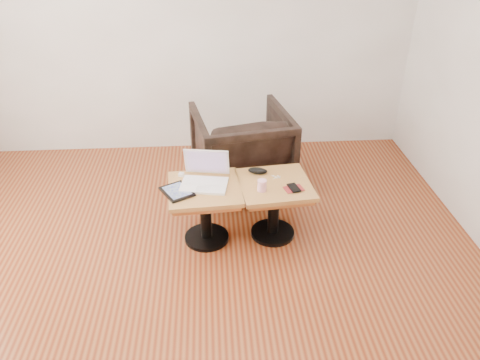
{
  "coord_description": "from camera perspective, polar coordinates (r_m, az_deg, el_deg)",
  "views": [
    {
      "loc": [
        0.19,
        -2.42,
        2.33
      ],
      "look_at": [
        0.39,
        0.57,
        0.54
      ],
      "focal_mm": 35.0,
      "sensor_mm": 36.0,
      "label": 1
    }
  ],
  "objects": [
    {
      "name": "striped_cup",
      "position": [
        3.44,
        2.7,
        -0.67
      ],
      "size": [
        0.08,
        0.08,
        0.09
      ],
      "primitive_type": "cylinder",
      "rotation": [
        0.0,
        0.0,
        -0.13
      ],
      "color": "pink",
      "rests_on": "side_table_right"
    },
    {
      "name": "room_shell",
      "position": [
        2.62,
        -7.87,
        8.64
      ],
      "size": [
        4.52,
        4.52,
        2.71
      ],
      "color": "maroon",
      "rests_on": "ground"
    },
    {
      "name": "charging_adapter",
      "position": [
        3.67,
        -7.19,
        0.67
      ],
      "size": [
        0.05,
        0.05,
        0.02
      ],
      "primitive_type": "cube",
      "rotation": [
        0.0,
        0.0,
        -0.3
      ],
      "color": "white",
      "rests_on": "side_table_left"
    },
    {
      "name": "laptop",
      "position": [
        3.54,
        -4.3,
        0.34
      ],
      "size": [
        0.39,
        0.35,
        0.24
      ],
      "rotation": [
        0.0,
        0.0,
        -0.17
      ],
      "color": "white",
      "rests_on": "side_table_left"
    },
    {
      "name": "phone_on_sleeve",
      "position": [
        3.49,
        6.57,
        -1.0
      ],
      "size": [
        0.16,
        0.14,
        0.02
      ],
      "rotation": [
        0.0,
        0.0,
        0.25
      ],
      "color": "maroon",
      "rests_on": "side_table_right"
    },
    {
      "name": "armchair",
      "position": [
        4.27,
        0.18,
        3.73
      ],
      "size": [
        0.95,
        0.97,
        0.76
      ],
      "primitive_type": "imported",
      "rotation": [
        0.0,
        0.0,
        3.32
      ],
      "color": "black",
      "rests_on": "ground"
    },
    {
      "name": "side_table_right",
      "position": [
        3.63,
        4.19,
        -1.98
      ],
      "size": [
        0.59,
        0.59,
        0.49
      ],
      "rotation": [
        0.0,
        0.0,
        0.1
      ],
      "color": "black",
      "rests_on": "ground"
    },
    {
      "name": "earbuds_tangle",
      "position": [
        3.63,
        4.48,
        0.4
      ],
      "size": [
        0.07,
        0.05,
        0.01
      ],
      "color": "white",
      "rests_on": "side_table_right"
    },
    {
      "name": "side_table_left",
      "position": [
        3.58,
        -4.28,
        -2.51
      ],
      "size": [
        0.57,
        0.57,
        0.49
      ],
      "rotation": [
        0.0,
        0.0,
        0.07
      ],
      "color": "black",
      "rests_on": "ground"
    },
    {
      "name": "glasses_case",
      "position": [
        3.67,
        2.17,
        1.14
      ],
      "size": [
        0.17,
        0.1,
        0.05
      ],
      "primitive_type": "ellipsoid",
      "rotation": [
        0.0,
        0.0,
        -0.25
      ],
      "color": "black",
      "rests_on": "side_table_right"
    },
    {
      "name": "tablet",
      "position": [
        3.46,
        -7.7,
        -1.4
      ],
      "size": [
        0.28,
        0.3,
        0.02
      ],
      "rotation": [
        0.0,
        0.0,
        0.51
      ],
      "color": "black",
      "rests_on": "side_table_left"
    }
  ]
}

